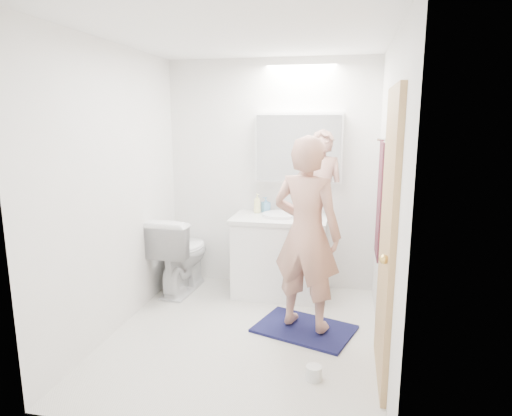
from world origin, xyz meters
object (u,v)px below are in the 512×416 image
(toilet_paper_roll, at_px, (314,373))
(vanity_cabinet, at_px, (279,258))
(medicine_cabinet, at_px, (299,148))
(toilet, at_px, (181,253))
(soap_bottle_a, at_px, (257,203))
(person, at_px, (306,234))
(soap_bottle_b, at_px, (266,205))
(toothbrush_cup, at_px, (306,210))

(toilet_paper_roll, bearing_deg, vanity_cabinet, 107.97)
(medicine_cabinet, xyz_separation_m, toilet, (-1.18, -0.33, -1.09))
(vanity_cabinet, height_order, toilet, toilet)
(vanity_cabinet, distance_m, medicine_cabinet, 1.14)
(soap_bottle_a, bearing_deg, person, -56.40)
(soap_bottle_a, distance_m, toilet_paper_roll, 1.99)
(toilet, height_order, soap_bottle_b, soap_bottle_b)
(medicine_cabinet, xyz_separation_m, toothbrush_cup, (0.09, -0.05, -0.63))
(vanity_cabinet, height_order, soap_bottle_b, soap_bottle_b)
(vanity_cabinet, relative_size, person, 0.56)
(vanity_cabinet, relative_size, toothbrush_cup, 9.29)
(vanity_cabinet, height_order, medicine_cabinet, medicine_cabinet)
(person, height_order, toothbrush_cup, person)
(soap_bottle_a, bearing_deg, soap_bottle_b, 19.20)
(soap_bottle_a, bearing_deg, toilet, -160.84)
(toilet, distance_m, toothbrush_cup, 1.38)
(person, xyz_separation_m, toilet_paper_roll, (0.14, -0.72, -0.81))
(vanity_cabinet, height_order, soap_bottle_a, soap_bottle_a)
(toothbrush_cup, height_order, toilet_paper_roll, toothbrush_cup)
(soap_bottle_a, xyz_separation_m, toothbrush_cup, (0.51, 0.01, -0.06))
(toilet_paper_roll, bearing_deg, person, 100.89)
(medicine_cabinet, relative_size, soap_bottle_b, 5.35)
(medicine_cabinet, xyz_separation_m, soap_bottle_b, (-0.33, -0.03, -0.60))
(vanity_cabinet, bearing_deg, toilet, -173.61)
(vanity_cabinet, relative_size, toilet_paper_roll, 8.18)
(toothbrush_cup, bearing_deg, soap_bottle_a, -178.87)
(vanity_cabinet, relative_size, medicine_cabinet, 1.02)
(vanity_cabinet, distance_m, soap_bottle_b, 0.57)
(soap_bottle_a, xyz_separation_m, soap_bottle_b, (0.09, 0.03, -0.02))
(vanity_cabinet, xyz_separation_m, person, (0.34, -0.76, 0.47))
(medicine_cabinet, height_order, toilet, medicine_cabinet)
(soap_bottle_b, xyz_separation_m, toilet_paper_roll, (0.66, -1.66, -0.85))
(toilet, bearing_deg, toilet_paper_roll, 141.86)
(soap_bottle_b, bearing_deg, toilet_paper_roll, -68.40)
(toilet, distance_m, soap_bottle_b, 1.03)
(toilet, relative_size, person, 0.50)
(medicine_cabinet, distance_m, toilet_paper_roll, 2.25)
(vanity_cabinet, bearing_deg, person, -65.81)
(toilet, xyz_separation_m, soap_bottle_a, (0.76, 0.27, 0.51))
(toilet_paper_roll, bearing_deg, soap_bottle_a, 114.51)
(soap_bottle_a, relative_size, toilet_paper_roll, 1.83)
(person, bearing_deg, vanity_cabinet, -47.64)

